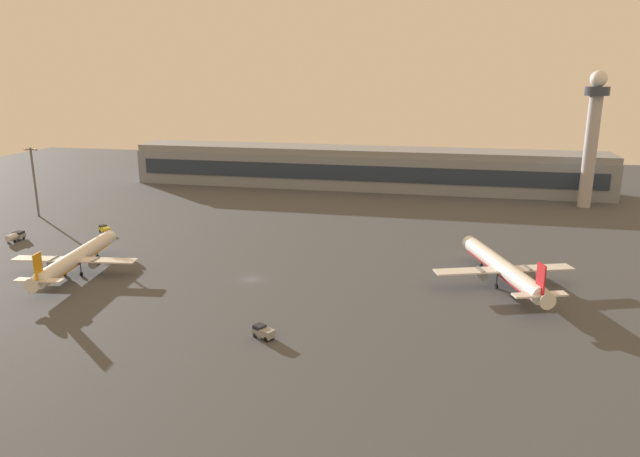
{
  "coord_description": "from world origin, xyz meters",
  "views": [
    {
      "loc": [
        43.13,
        -120.35,
        46.05
      ],
      "look_at": [
        8.89,
        33.21,
        4.0
      ],
      "focal_mm": 32.65,
      "sensor_mm": 36.0,
      "label": 1
    }
  ],
  "objects_px": {
    "apron_light_central": "(34,177)",
    "airplane_taxiway_distant": "(503,268)",
    "airplane_near_gate": "(75,259)",
    "control_tower": "(593,131)",
    "fuel_truck": "(16,236)",
    "cargo_loader": "(263,332)",
    "baggage_tractor": "(104,229)"
  },
  "relations": [
    {
      "from": "fuel_truck",
      "to": "apron_light_central",
      "type": "bearing_deg",
      "value": 112.21
    },
    {
      "from": "apron_light_central",
      "to": "fuel_truck",
      "type": "bearing_deg",
      "value": -63.53
    },
    {
      "from": "fuel_truck",
      "to": "apron_light_central",
      "type": "height_order",
      "value": "apron_light_central"
    },
    {
      "from": "fuel_truck",
      "to": "baggage_tractor",
      "type": "bearing_deg",
      "value": 29.94
    },
    {
      "from": "baggage_tractor",
      "to": "apron_light_central",
      "type": "relative_size",
      "value": 0.2
    },
    {
      "from": "cargo_loader",
      "to": "apron_light_central",
      "type": "xyz_separation_m",
      "value": [
        -101.59,
        71.77,
        12.03
      ]
    },
    {
      "from": "airplane_near_gate",
      "to": "airplane_taxiway_distant",
      "type": "relative_size",
      "value": 0.97
    },
    {
      "from": "control_tower",
      "to": "airplane_taxiway_distant",
      "type": "xyz_separation_m",
      "value": [
        -34.68,
        -89.16,
        -22.92
      ]
    },
    {
      "from": "fuel_truck",
      "to": "airplane_taxiway_distant",
      "type": "bearing_deg",
      "value": -7.36
    },
    {
      "from": "airplane_near_gate",
      "to": "apron_light_central",
      "type": "xyz_separation_m",
      "value": [
        -47.43,
        48.09,
        9.52
      ]
    },
    {
      "from": "control_tower",
      "to": "cargo_loader",
      "type": "distance_m",
      "value": 151.3
    },
    {
      "from": "apron_light_central",
      "to": "airplane_near_gate",
      "type": "bearing_deg",
      "value": -45.4
    },
    {
      "from": "airplane_near_gate",
      "to": "control_tower",
      "type": "bearing_deg",
      "value": 29.83
    },
    {
      "from": "control_tower",
      "to": "apron_light_central",
      "type": "distance_m",
      "value": 188.95
    },
    {
      "from": "airplane_taxiway_distant",
      "to": "fuel_truck",
      "type": "relative_size",
      "value": 6.11
    },
    {
      "from": "airplane_near_gate",
      "to": "cargo_loader",
      "type": "xyz_separation_m",
      "value": [
        54.16,
        -23.68,
        -2.51
      ]
    },
    {
      "from": "control_tower",
      "to": "airplane_near_gate",
      "type": "relative_size",
      "value": 1.24
    },
    {
      "from": "control_tower",
      "to": "airplane_near_gate",
      "type": "distance_m",
      "value": 169.68
    },
    {
      "from": "airplane_taxiway_distant",
      "to": "apron_light_central",
      "type": "height_order",
      "value": "apron_light_central"
    },
    {
      "from": "control_tower",
      "to": "airplane_taxiway_distant",
      "type": "relative_size",
      "value": 1.2
    },
    {
      "from": "airplane_near_gate",
      "to": "cargo_loader",
      "type": "relative_size",
      "value": 8.31
    },
    {
      "from": "control_tower",
      "to": "fuel_truck",
      "type": "bearing_deg",
      "value": -153.82
    },
    {
      "from": "control_tower",
      "to": "cargo_loader",
      "type": "height_order",
      "value": "control_tower"
    },
    {
      "from": "apron_light_central",
      "to": "airplane_taxiway_distant",
      "type": "bearing_deg",
      "value": -13.25
    },
    {
      "from": "baggage_tractor",
      "to": "apron_light_central",
      "type": "distance_m",
      "value": 37.84
    },
    {
      "from": "airplane_near_gate",
      "to": "airplane_taxiway_distant",
      "type": "bearing_deg",
      "value": 0.05
    },
    {
      "from": "fuel_truck",
      "to": "apron_light_central",
      "type": "relative_size",
      "value": 0.28
    },
    {
      "from": "control_tower",
      "to": "fuel_truck",
      "type": "height_order",
      "value": "control_tower"
    },
    {
      "from": "airplane_taxiway_distant",
      "to": "fuel_truck",
      "type": "bearing_deg",
      "value": 157.07
    },
    {
      "from": "baggage_tractor",
      "to": "airplane_taxiway_distant",
      "type": "bearing_deg",
      "value": -65.24
    },
    {
      "from": "control_tower",
      "to": "baggage_tractor",
      "type": "height_order",
      "value": "control_tower"
    },
    {
      "from": "airplane_near_gate",
      "to": "baggage_tractor",
      "type": "relative_size",
      "value": 8.43
    }
  ]
}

